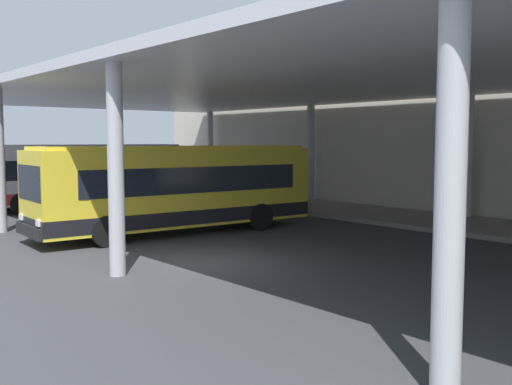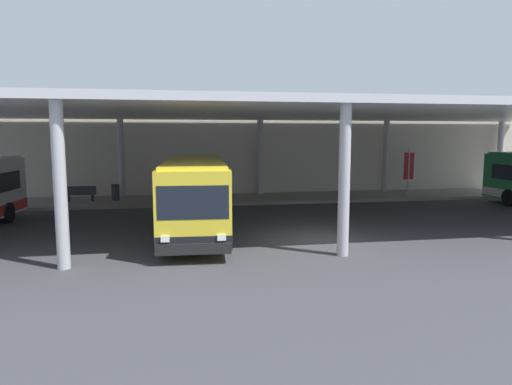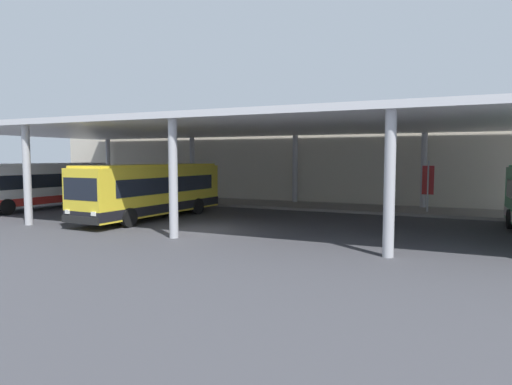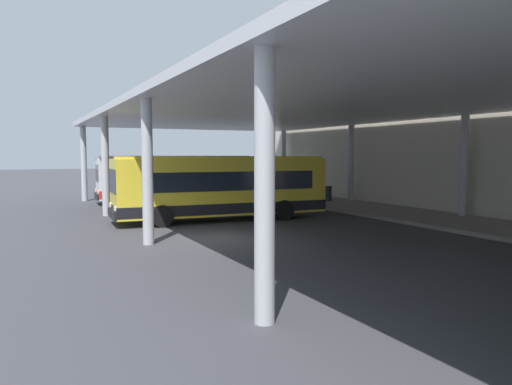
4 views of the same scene
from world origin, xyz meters
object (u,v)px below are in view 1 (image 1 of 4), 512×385
(bus_nearest_bay, at_px, (81,175))
(trash_bin, at_px, (284,192))
(bus_second_bay, at_px, (177,188))
(bench_waiting, at_px, (259,190))

(bus_nearest_bay, bearing_deg, trash_bin, 56.95)
(bus_second_bay, distance_m, bench_waiting, 11.60)
(bus_second_bay, xyz_separation_m, bench_waiting, (-6.64, 9.46, -0.99))
(bus_second_bay, bearing_deg, bench_waiting, 125.04)
(bus_nearest_bay, xyz_separation_m, bench_waiting, (3.58, 8.69, -0.99))
(trash_bin, bearing_deg, bus_nearest_bay, -123.05)
(bench_waiting, relative_size, trash_bin, 1.84)
(trash_bin, bearing_deg, bus_second_bay, -64.26)
(bus_second_bay, height_order, trash_bin, bus_second_bay)
(bus_nearest_bay, relative_size, bench_waiting, 5.93)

